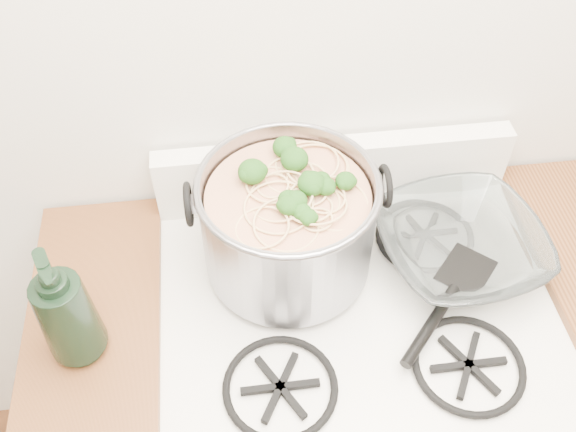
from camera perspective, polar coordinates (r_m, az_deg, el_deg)
The scene contains 5 objects.
gas_range at distance 1.67m, azimuth 4.92°, elevation -17.08°, with size 0.76×0.66×0.92m.
stock_pot at distance 1.21m, azimuth 0.00°, elevation -0.70°, with size 0.37×0.34×0.23m.
spatula at distance 1.31m, azimuth 15.58°, elevation -4.57°, with size 0.29×0.31×0.02m, color black, non-canonical shape.
glass_bowl at distance 1.33m, azimuth 14.87°, elevation -3.14°, with size 0.13×0.13×0.03m, color white.
bottle at distance 1.14m, azimuth -19.35°, elevation -7.64°, with size 0.10×0.10×0.27m, color black.
Camera 1 is at (-0.22, 0.60, 1.95)m, focal length 40.00 mm.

